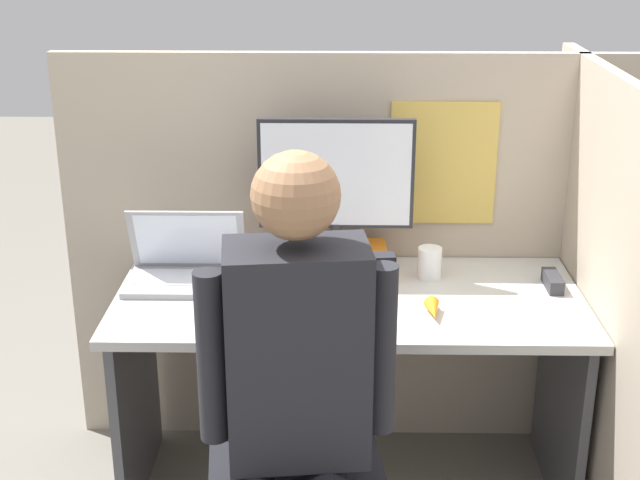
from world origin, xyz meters
name	(u,v)px	position (x,y,z in m)	size (l,w,h in m)	color
cubicle_panel_back	(349,255)	(0.00, 0.69, 0.72)	(1.98, 0.05, 1.43)	tan
cubicle_panel_right	(597,308)	(0.76, 0.27, 0.71)	(0.04, 1.30, 1.43)	tan
desk	(348,345)	(0.00, 0.33, 0.54)	(1.48, 0.67, 0.72)	#B7B7B2
paper_box	(336,261)	(-0.04, 0.52, 0.76)	(0.34, 0.21, 0.09)	orange
monitor	(336,181)	(-0.04, 0.53, 1.04)	(0.50, 0.20, 0.44)	#232328
laptop	(186,269)	(-0.53, 0.43, 0.77)	(0.38, 0.24, 0.24)	#99999E
mouse	(246,304)	(-0.32, 0.22, 0.74)	(0.06, 0.04, 0.04)	gray
stapler	(553,281)	(0.66, 0.41, 0.74)	(0.05, 0.14, 0.04)	#2D2D33
carrot_toy	(433,310)	(0.25, 0.18, 0.74)	(0.05, 0.13, 0.05)	orange
office_chair	(304,451)	(-0.12, -0.24, 0.53)	(0.53, 0.57, 1.01)	black
person	(294,390)	(-0.14, -0.39, 0.80)	(0.48, 0.45, 1.37)	black
coffee_mug	(430,263)	(0.27, 0.48, 0.77)	(0.08, 0.08, 0.11)	white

